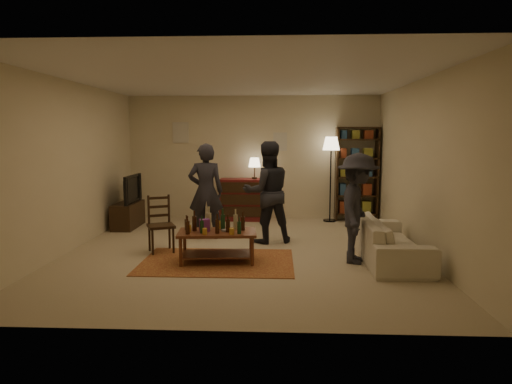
# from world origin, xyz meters

# --- Properties ---
(floor) EXTENTS (6.00, 6.00, 0.00)m
(floor) POSITION_xyz_m (0.00, 0.00, 0.00)
(floor) COLOR #C6B793
(floor) RESTS_ON ground
(room_shell) EXTENTS (6.00, 6.00, 6.00)m
(room_shell) POSITION_xyz_m (-0.65, 2.98, 1.81)
(room_shell) COLOR beige
(room_shell) RESTS_ON ground
(rug) EXTENTS (2.20, 1.50, 0.01)m
(rug) POSITION_xyz_m (-0.32, -0.65, 0.01)
(rug) COLOR maroon
(rug) RESTS_ON ground
(coffee_table) EXTENTS (1.17, 0.71, 0.80)m
(coffee_table) POSITION_xyz_m (-0.34, -0.65, 0.41)
(coffee_table) COLOR brown
(coffee_table) RESTS_ON ground
(dining_chair) EXTENTS (0.52, 0.52, 0.91)m
(dining_chair) POSITION_xyz_m (-1.30, -0.08, 0.48)
(dining_chair) COLOR #2F1F0F
(dining_chair) RESTS_ON ground
(tv_stand) EXTENTS (0.40, 1.00, 1.06)m
(tv_stand) POSITION_xyz_m (-2.44, 1.80, 0.38)
(tv_stand) COLOR #2F1F0F
(tv_stand) RESTS_ON ground
(dresser) EXTENTS (1.00, 0.50, 1.36)m
(dresser) POSITION_xyz_m (-0.19, 2.71, 0.48)
(dresser) COLOR maroon
(dresser) RESTS_ON ground
(bookshelf) EXTENTS (0.90, 0.34, 2.02)m
(bookshelf) POSITION_xyz_m (2.25, 2.78, 1.03)
(bookshelf) COLOR #2F1F0F
(bookshelf) RESTS_ON ground
(floor_lamp) EXTENTS (0.36, 0.36, 1.81)m
(floor_lamp) POSITION_xyz_m (1.68, 2.65, 1.54)
(floor_lamp) COLOR black
(floor_lamp) RESTS_ON ground
(sofa) EXTENTS (0.81, 2.08, 0.61)m
(sofa) POSITION_xyz_m (2.20, -0.40, 0.30)
(sofa) COLOR beige
(sofa) RESTS_ON ground
(person_left) EXTENTS (0.66, 0.48, 1.70)m
(person_left) POSITION_xyz_m (-0.72, 0.90, 0.85)
(person_left) COLOR #23232A
(person_left) RESTS_ON ground
(person_right) EXTENTS (1.00, 0.87, 1.74)m
(person_right) POSITION_xyz_m (0.37, 0.65, 0.87)
(person_right) COLOR #222328
(person_right) RESTS_ON ground
(person_by_sofa) EXTENTS (0.85, 1.15, 1.59)m
(person_by_sofa) POSITION_xyz_m (1.70, -0.56, 0.80)
(person_by_sofa) COLOR #292A32
(person_by_sofa) RESTS_ON ground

